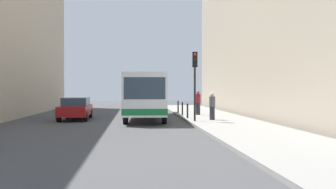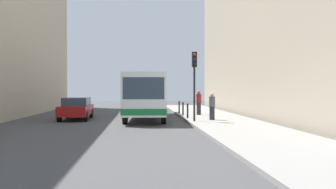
{
  "view_description": "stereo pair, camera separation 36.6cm",
  "coord_description": "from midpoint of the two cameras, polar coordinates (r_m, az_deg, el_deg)",
  "views": [
    {
      "loc": [
        -0.04,
        -21.98,
        2.06
      ],
      "look_at": [
        2.14,
        0.97,
        1.7
      ],
      "focal_mm": 38.31,
      "sensor_mm": 36.0,
      "label": 1
    },
    {
      "loc": [
        0.32,
        -22.02,
        2.06
      ],
      "look_at": [
        2.14,
        0.97,
        1.7
      ],
      "focal_mm": 38.31,
      "sensor_mm": 36.0,
      "label": 2
    }
  ],
  "objects": [
    {
      "name": "ground_plane",
      "position": [
        22.1,
        -4.89,
        -4.46
      ],
      "size": [
        80.0,
        80.0,
        0.0
      ],
      "primitive_type": "plane",
      "color": "#424244"
    },
    {
      "name": "sidewalk",
      "position": [
        22.71,
        8.9,
        -4.14
      ],
      "size": [
        4.4,
        40.0,
        0.15
      ],
      "primitive_type": "cube",
      "color": "gray",
      "rests_on": "ground"
    },
    {
      "name": "building_right",
      "position": [
        29.01,
        19.13,
        12.88
      ],
      "size": [
        7.0,
        32.0,
        16.22
      ],
      "primitive_type": "cube",
      "color": "#B2A38C",
      "rests_on": "ground"
    },
    {
      "name": "bus",
      "position": [
        25.08,
        -3.11,
        0.12
      ],
      "size": [
        2.97,
        11.11,
        3.0
      ],
      "rotation": [
        0.0,
        0.0,
        3.1
      ],
      "color": "white",
      "rests_on": "ground"
    },
    {
      "name": "car_beside_bus",
      "position": [
        24.83,
        -13.96,
        -2.08
      ],
      "size": [
        1.91,
        4.43,
        1.48
      ],
      "rotation": [
        0.0,
        0.0,
        3.16
      ],
      "color": "maroon",
      "rests_on": "ground"
    },
    {
      "name": "car_behind_bus",
      "position": [
        34.59,
        -2.35,
        -1.23
      ],
      "size": [
        2.09,
        4.51,
        1.48
      ],
      "rotation": [
        0.0,
        0.0,
        3.21
      ],
      "color": "navy",
      "rests_on": "ground"
    },
    {
      "name": "traffic_light",
      "position": [
        21.26,
        4.71,
        3.43
      ],
      "size": [
        0.28,
        0.33,
        4.1
      ],
      "color": "black",
      "rests_on": "sidewalk"
    },
    {
      "name": "bollard_near",
      "position": [
        23.47,
        3.59,
        -2.62
      ],
      "size": [
        0.11,
        0.11,
        0.95
      ],
      "primitive_type": "cylinder",
      "color": "black",
      "rests_on": "sidewalk"
    },
    {
      "name": "bollard_mid",
      "position": [
        25.95,
        2.81,
        -2.28
      ],
      "size": [
        0.11,
        0.11,
        0.95
      ],
      "primitive_type": "cylinder",
      "color": "black",
      "rests_on": "sidewalk"
    },
    {
      "name": "bollard_far",
      "position": [
        28.43,
        2.16,
        -2.0
      ],
      "size": [
        0.11,
        0.11,
        0.95
      ],
      "primitive_type": "cylinder",
      "color": "black",
      "rests_on": "sidewalk"
    },
    {
      "name": "pedestrian_near_signal",
      "position": [
        22.31,
        7.49,
        -1.88
      ],
      "size": [
        0.38,
        0.38,
        1.67
      ],
      "rotation": [
        0.0,
        0.0,
        4.89
      ],
      "color": "#26262D",
      "rests_on": "sidewalk"
    },
    {
      "name": "pedestrian_mid_sidewalk",
      "position": [
        26.57,
        5.31,
        -1.3
      ],
      "size": [
        0.38,
        0.38,
        1.79
      ],
      "rotation": [
        0.0,
        0.0,
        4.83
      ],
      "color": "#26262D",
      "rests_on": "sidewalk"
    }
  ]
}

